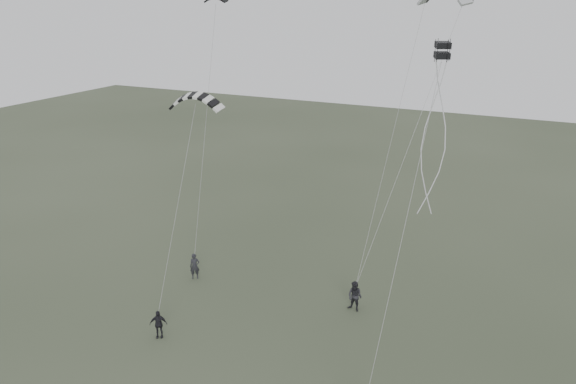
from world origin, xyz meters
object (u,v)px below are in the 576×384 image
at_px(flyer_right, 355,296).
at_px(kite_striped, 195,95).
at_px(flyer_center, 158,324).
at_px(flyer_left, 195,266).
at_px(kite_box, 442,50).

relative_size(flyer_right, kite_striped, 0.57).
height_order(flyer_center, kite_striped, kite_striped).
xyz_separation_m(flyer_left, kite_striped, (1.03, -0.35, 11.47)).
distance_m(flyer_left, kite_box, 21.21).
bearing_deg(kite_box, flyer_center, 176.10).
xyz_separation_m(flyer_left, flyer_right, (10.92, 0.70, 0.06)).
bearing_deg(kite_box, flyer_left, 149.40).
relative_size(flyer_left, flyer_right, 0.94).
height_order(flyer_center, kite_box, kite_box).
bearing_deg(kite_box, kite_striped, 150.32).
xyz_separation_m(flyer_right, kite_striped, (-9.89, -1.05, 11.41)).
bearing_deg(flyer_left, kite_box, -40.38).
bearing_deg(flyer_left, flyer_right, -30.14).
relative_size(flyer_left, kite_box, 2.49).
distance_m(flyer_right, kite_striped, 15.13).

